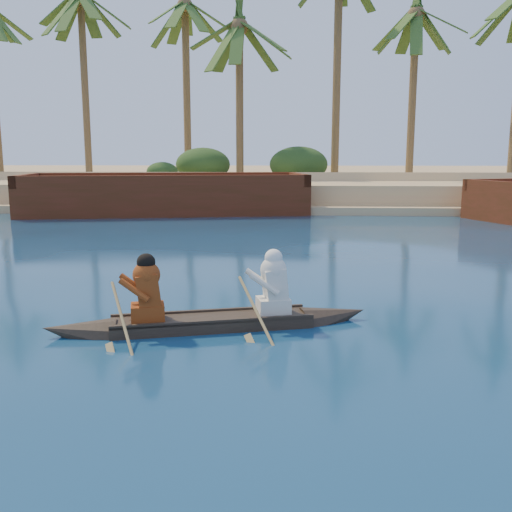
# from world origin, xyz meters

# --- Properties ---
(sandy_embankment) EXTENTS (150.00, 51.00, 1.50)m
(sandy_embankment) POSITION_xyz_m (0.00, 46.89, 0.53)
(sandy_embankment) COLOR tan
(sandy_embankment) RESTS_ON ground
(palm_grove) EXTENTS (110.00, 14.00, 16.00)m
(palm_grove) POSITION_xyz_m (0.00, 35.00, 8.00)
(palm_grove) COLOR #304E1B
(palm_grove) RESTS_ON ground
(shrub_cluster) EXTENTS (100.00, 6.00, 2.40)m
(shrub_cluster) POSITION_xyz_m (0.00, 31.50, 1.20)
(shrub_cluster) COLOR #213E16
(shrub_cluster) RESTS_ON ground
(canoe) EXTENTS (5.19, 2.01, 1.43)m
(canoe) POSITION_xyz_m (7.78, 4.76, 0.28)
(canoe) COLOR #38291E
(canoe) RESTS_ON ground
(barge_mid) EXTENTS (13.60, 6.59, 2.17)m
(barge_mid) POSITION_xyz_m (3.16, 22.79, 0.76)
(barge_mid) COLOR maroon
(barge_mid) RESTS_ON ground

